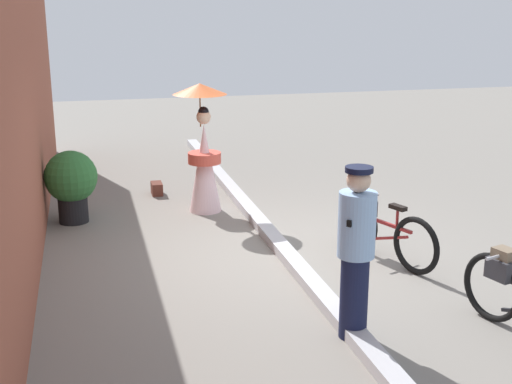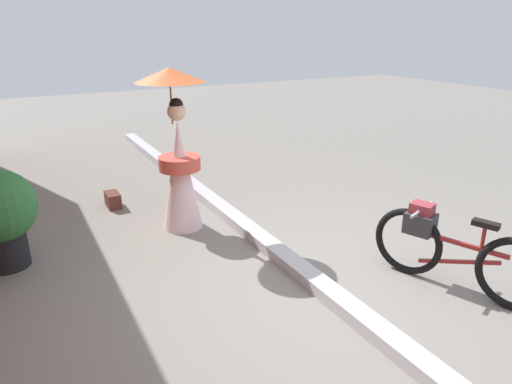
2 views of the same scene
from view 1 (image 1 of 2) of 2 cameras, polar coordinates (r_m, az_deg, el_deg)
name	(u,v)px [view 1 (image 1 of 2)]	position (r m, az deg, el deg)	size (l,w,h in m)	color
ground_plane	(282,253)	(8.46, 2.19, -5.15)	(30.00, 30.00, 0.00)	gray
building_wall	(6,119)	(7.71, -20.39, 5.82)	(14.00, 0.40, 3.63)	brown
sidewalk_curb	(282,248)	(8.44, 2.19, -4.77)	(14.00, 0.20, 0.12)	#B2B2B7
bicycle_near_officer	(381,228)	(8.25, 10.57, -3.00)	(1.58, 0.67, 0.77)	black
person_officer	(356,249)	(6.14, 8.47, -4.81)	(0.34, 0.34, 1.63)	#141938
person_with_parasol	(204,149)	(9.95, -4.47, 3.68)	(0.79, 0.79, 1.91)	silver
potted_plant_by_door	(72,181)	(9.83, -15.31, 0.90)	(0.76, 0.74, 1.04)	black
backpack_on_pavement	(157,188)	(11.11, -8.38, 0.32)	(0.31, 0.17, 0.20)	#592D23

